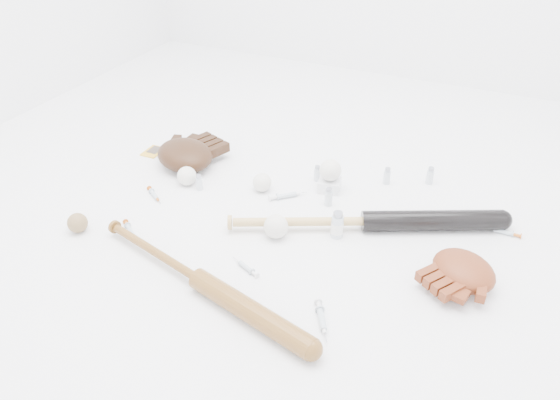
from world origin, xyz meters
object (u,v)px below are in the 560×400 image
at_px(bat_dark, 365,221).
at_px(glove_dark, 185,154).
at_px(bat_wood, 199,279).
at_px(pedestal, 330,185).

height_order(bat_dark, glove_dark, glove_dark).
distance_m(bat_wood, pedestal, 0.68).
distance_m(bat_dark, bat_wood, 0.59).
height_order(bat_dark, bat_wood, bat_dark).
relative_size(bat_dark, pedestal, 12.22).
bearing_deg(pedestal, bat_dark, -43.44).
distance_m(bat_wood, glove_dark, 0.73).
bearing_deg(bat_dark, pedestal, 110.79).
relative_size(bat_dark, glove_dark, 3.34).
relative_size(bat_wood, pedestal, 10.88).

